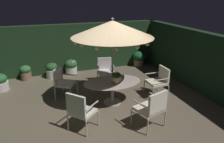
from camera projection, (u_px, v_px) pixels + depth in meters
name	position (u px, v px, depth m)	size (l,w,h in m)	color
ground_plane	(108.00, 109.00, 6.28)	(7.12, 7.60, 0.02)	brown
hedge_backdrop_rear	(81.00, 47.00, 9.16)	(7.12, 0.30, 2.03)	#1C341C
hedge_backdrop_right	(206.00, 64.00, 7.00)	(0.30, 7.60, 2.03)	black
patio_dining_table	(112.00, 85.00, 6.44)	(1.76, 1.17, 0.71)	#B5ADAC
patio_umbrella	(112.00, 29.00, 5.86)	(2.31, 2.31, 2.58)	#BBB4A6
centerpiece_planter	(116.00, 77.00, 6.18)	(0.28, 0.28, 0.38)	tan
patio_chair_north	(152.00, 107.00, 5.22)	(0.80, 0.78, 1.03)	#B9B3A6
patio_chair_northeast	(159.00, 79.00, 6.95)	(0.59, 0.64, 0.96)	#B5B0AD
patio_chair_east	(106.00, 69.00, 7.96)	(0.71, 0.69, 0.94)	#B5AEA3
patio_chair_southeast	(63.00, 80.00, 6.78)	(0.78, 0.79, 1.01)	#B8AEAA
patio_chair_south	(80.00, 109.00, 5.11)	(0.80, 0.80, 1.03)	#BCB0A6
potted_plant_left_far	(52.00, 70.00, 8.51)	(0.46, 0.46, 0.61)	beige
potted_plant_left_near	(71.00, 66.00, 8.95)	(0.50, 0.50, 0.60)	silver
potted_plant_back_center	(26.00, 72.00, 8.31)	(0.42, 0.42, 0.58)	#85624D
potted_plant_front_corner	(0.00, 82.00, 7.41)	(0.51, 0.51, 0.59)	beige
potted_plant_right_near	(139.00, 58.00, 9.89)	(0.59, 0.59, 0.68)	#7B6853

